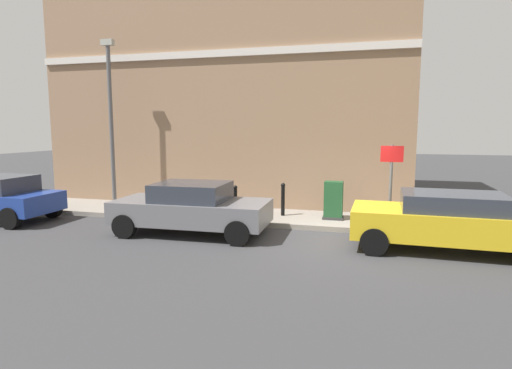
{
  "coord_description": "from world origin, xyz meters",
  "views": [
    {
      "loc": [
        -10.72,
        -0.64,
        2.89
      ],
      "look_at": [
        1.46,
        2.69,
        1.2
      ],
      "focal_mm": 29.53,
      "sensor_mm": 36.0,
      "label": 1
    }
  ],
  "objects": [
    {
      "name": "bollard_near_cabinet",
      "position": [
        2.12,
        1.99,
        0.7
      ],
      "size": [
        0.14,
        0.14,
        1.04
      ],
      "color": "black",
      "rests_on": "sidewalk"
    },
    {
      "name": "car_grey",
      "position": [
        -0.24,
        4.05,
        0.74
      ],
      "size": [
        2.06,
        4.26,
        1.42
      ],
      "rotation": [
        0.0,
        0.0,
        1.6
      ],
      "color": "slate",
      "rests_on": "ground"
    },
    {
      "name": "car_yellow",
      "position": [
        -0.22,
        -2.48,
        0.75
      ],
      "size": [
        1.99,
        4.47,
        1.39
      ],
      "rotation": [
        0.0,
        0.0,
        1.54
      ],
      "color": "gold",
      "rests_on": "ground"
    },
    {
      "name": "sidewalk",
      "position": [
        2.08,
        6.0,
        0.07
      ],
      "size": [
        2.24,
        30.0,
        0.15
      ],
      "primitive_type": "cube",
      "color": "gray",
      "rests_on": "ground"
    },
    {
      "name": "corner_building",
      "position": [
        7.12,
        4.76,
        4.14
      ],
      "size": [
        7.93,
        13.51,
        8.28
      ],
      "color": "#937256",
      "rests_on": "ground"
    },
    {
      "name": "bollard_far_kerb",
      "position": [
        1.21,
        3.27,
        0.7
      ],
      "size": [
        0.14,
        0.14,
        1.04
      ],
      "color": "black",
      "rests_on": "sidewalk"
    },
    {
      "name": "ground",
      "position": [
        0.0,
        0.0,
        0.0
      ],
      "size": [
        80.0,
        80.0,
        0.0
      ],
      "primitive_type": "plane",
      "color": "#38383A"
    },
    {
      "name": "lamppost",
      "position": [
        2.17,
        8.09,
        3.3
      ],
      "size": [
        0.2,
        0.44,
        5.72
      ],
      "color": "#59595B",
      "rests_on": "sidewalk"
    },
    {
      "name": "street_sign",
      "position": [
        1.27,
        -1.19,
        1.66
      ],
      "size": [
        0.08,
        0.6,
        2.3
      ],
      "color": "#59595B",
      "rests_on": "sidewalk"
    },
    {
      "name": "utility_cabinet",
      "position": [
        2.02,
        0.41,
        0.68
      ],
      "size": [
        0.46,
        0.61,
        1.15
      ],
      "color": "#1E4C28",
      "rests_on": "sidewalk"
    }
  ]
}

